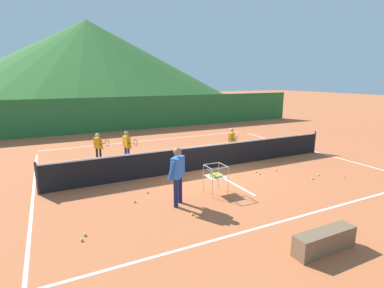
% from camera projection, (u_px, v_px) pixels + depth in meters
% --- Properties ---
extents(ground_plane, '(120.00, 120.00, 0.00)m').
position_uv_depth(ground_plane, '(207.00, 169.00, 11.70)').
color(ground_plane, '#BC6038').
extents(line_baseline_near, '(12.29, 0.08, 0.01)m').
position_uv_depth(line_baseline_near, '(295.00, 218.00, 7.58)').
color(line_baseline_near, white).
rests_on(line_baseline_near, ground).
extents(line_baseline_far, '(12.29, 0.08, 0.01)m').
position_uv_depth(line_baseline_far, '(155.00, 140.00, 17.16)').
color(line_baseline_far, white).
rests_on(line_baseline_far, ground).
extents(line_sideline_west, '(0.08, 10.95, 0.01)m').
position_uv_depth(line_sideline_west, '(33.00, 195.00, 9.05)').
color(line_sideline_west, white).
rests_on(line_sideline_west, ground).
extents(line_sideline_east, '(0.08, 10.95, 0.01)m').
position_uv_depth(line_sideline_east, '(316.00, 152.00, 14.36)').
color(line_sideline_east, white).
rests_on(line_sideline_east, ground).
extents(line_service_center, '(0.08, 6.20, 0.01)m').
position_uv_depth(line_service_center, '(207.00, 169.00, 11.70)').
color(line_service_center, white).
rests_on(line_service_center, ground).
extents(tennis_net, '(12.06, 0.08, 1.05)m').
position_uv_depth(tennis_net, '(207.00, 157.00, 11.59)').
color(tennis_net, '#333338').
rests_on(tennis_net, ground).
extents(instructor, '(0.63, 0.78, 1.68)m').
position_uv_depth(instructor, '(177.00, 171.00, 8.16)').
color(instructor, '#191E4C').
rests_on(instructor, ground).
extents(student_0, '(0.60, 0.52, 1.28)m').
position_uv_depth(student_0, '(98.00, 145.00, 12.44)').
color(student_0, black).
rests_on(student_0, ground).
extents(student_1, '(0.53, 0.59, 1.36)m').
position_uv_depth(student_1, '(127.00, 144.00, 12.44)').
color(student_1, navy).
rests_on(student_1, ground).
extents(student_2, '(0.50, 0.66, 1.29)m').
position_uv_depth(student_2, '(232.00, 139.00, 13.58)').
color(student_2, navy).
rests_on(student_2, ground).
extents(ball_cart, '(0.58, 0.58, 0.90)m').
position_uv_depth(ball_cart, '(215.00, 175.00, 9.09)').
color(ball_cart, '#B7B7BC').
rests_on(ball_cart, ground).
extents(tennis_ball_0, '(0.07, 0.07, 0.07)m').
position_uv_depth(tennis_ball_0, '(147.00, 192.00, 9.21)').
color(tennis_ball_0, yellow).
rests_on(tennis_ball_0, ground).
extents(tennis_ball_1, '(0.07, 0.07, 0.07)m').
position_uv_depth(tennis_ball_1, '(256.00, 172.00, 11.23)').
color(tennis_ball_1, yellow).
rests_on(tennis_ball_1, ground).
extents(tennis_ball_2, '(0.07, 0.07, 0.07)m').
position_uv_depth(tennis_ball_2, '(192.00, 214.00, 7.72)').
color(tennis_ball_2, yellow).
rests_on(tennis_ball_2, ground).
extents(tennis_ball_3, '(0.07, 0.07, 0.07)m').
position_uv_depth(tennis_ball_3, '(343.00, 177.00, 10.65)').
color(tennis_ball_3, yellow).
rests_on(tennis_ball_3, ground).
extents(tennis_ball_4, '(0.07, 0.07, 0.07)m').
position_uv_depth(tennis_ball_4, '(312.00, 178.00, 10.47)').
color(tennis_ball_4, yellow).
rests_on(tennis_ball_4, ground).
extents(tennis_ball_5, '(0.07, 0.07, 0.07)m').
position_uv_depth(tennis_ball_5, '(85.00, 234.00, 6.71)').
color(tennis_ball_5, yellow).
rests_on(tennis_ball_5, ground).
extents(tennis_ball_6, '(0.07, 0.07, 0.07)m').
position_uv_depth(tennis_ball_6, '(276.00, 170.00, 11.43)').
color(tennis_ball_6, yellow).
rests_on(tennis_ball_6, ground).
extents(tennis_ball_7, '(0.07, 0.07, 0.07)m').
position_uv_depth(tennis_ball_7, '(318.00, 175.00, 10.87)').
color(tennis_ball_7, yellow).
rests_on(tennis_ball_7, ground).
extents(tennis_ball_8, '(0.07, 0.07, 0.07)m').
position_uv_depth(tennis_ball_8, '(82.00, 240.00, 6.49)').
color(tennis_ball_8, yellow).
rests_on(tennis_ball_8, ground).
extents(tennis_ball_9, '(0.07, 0.07, 0.07)m').
position_uv_depth(tennis_ball_9, '(259.00, 174.00, 11.00)').
color(tennis_ball_9, yellow).
rests_on(tennis_ball_9, ground).
extents(tennis_ball_10, '(0.07, 0.07, 0.07)m').
position_uv_depth(tennis_ball_10, '(135.00, 201.00, 8.51)').
color(tennis_ball_10, yellow).
rests_on(tennis_ball_10, ground).
extents(windscreen_fence, '(27.04, 0.08, 2.32)m').
position_uv_depth(windscreen_fence, '(135.00, 113.00, 20.39)').
color(windscreen_fence, '#286B33').
rests_on(windscreen_fence, ground).
extents(courtside_bench, '(1.50, 0.36, 0.46)m').
position_uv_depth(courtside_bench, '(324.00, 241.00, 6.08)').
color(courtside_bench, brown).
rests_on(courtside_bench, ground).
extents(hill_0, '(49.59, 49.59, 13.05)m').
position_uv_depth(hill_0, '(89.00, 60.00, 49.72)').
color(hill_0, '#2D6628').
rests_on(hill_0, ground).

